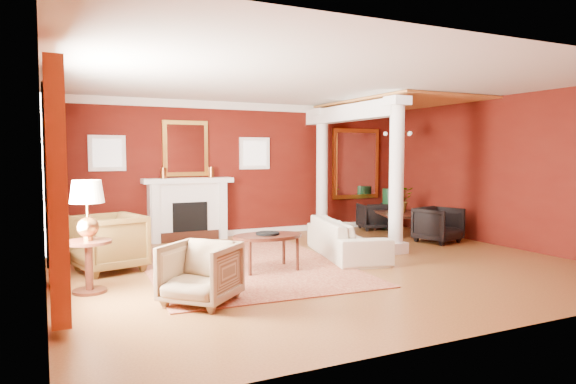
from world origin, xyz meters
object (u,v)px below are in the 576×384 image
sofa (346,231)px  armchair_leopard (108,240)px  armchair_stripe (200,270)px  coffee_table (268,238)px  dining_table (398,217)px  side_table (88,218)px

sofa → armchair_leopard: armchair_leopard is taller
armchair_stripe → coffee_table: (1.41, 1.26, 0.10)m
armchair_stripe → dining_table: 6.31m
sofa → side_table: 4.33m
coffee_table → side_table: (-2.56, -0.16, 0.46)m
armchair_leopard → armchair_stripe: (0.79, -2.27, -0.08)m
side_table → sofa: bearing=8.2°
sofa → dining_table: bearing=-42.3°
sofa → coffee_table: size_ratio=2.00×
side_table → coffee_table: bearing=3.7°
sofa → coffee_table: 1.75m
armchair_stripe → side_table: 1.69m
armchair_stripe → sofa: bearing=74.9°
armchair_stripe → armchair_leopard: bearing=155.2°
dining_table → coffee_table: bearing=136.9°
side_table → dining_table: 6.93m
sofa → coffee_table: bearing=118.8°
armchair_leopard → coffee_table: armchair_leopard is taller
sofa → armchair_stripe: sofa is taller
armchair_leopard → dining_table: size_ratio=0.68×
sofa → armchair_stripe: size_ratio=2.74×
sofa → armchair_stripe: (-3.11, -1.71, -0.03)m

